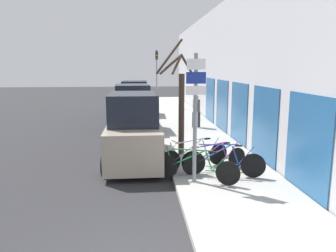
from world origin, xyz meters
The scene contains 14 objects.
ground_plane centered at (0.00, 11.20, 0.00)m, with size 80.00×80.00×0.00m, color #28282B.
sidewalk_curb centered at (2.60, 14.00, 0.07)m, with size 3.20×32.00×0.15m.
building_facade centered at (4.35, 13.90, 3.21)m, with size 0.23×32.00×6.50m.
signpost centered at (1.55, 4.16, 2.11)m, with size 0.55×0.13×3.53m.
bicycle_0 centered at (1.61, 4.19, 0.55)m, with size 2.21×1.16×0.93m.
bicycle_1 centered at (2.46, 4.56, 0.57)m, with size 2.37×0.74×0.98m.
bicycle_2 centered at (2.35, 5.06, 0.53)m, with size 2.15×0.90×0.88m.
bicycle_3 centered at (1.77, 5.31, 0.56)m, with size 2.30×1.11×0.97m.
parked_car_0 centered at (-0.15, 6.70, 1.09)m, with size 2.00×4.48×2.44m.
parked_car_1 centered at (-0.31, 12.39, 1.09)m, with size 2.28×4.22×2.43m.
parked_car_2 centered at (-0.22, 17.66, 1.07)m, with size 2.13×4.50×2.39m.
pedestrian_near centered at (3.05, 12.41, 1.13)m, with size 0.44×0.38×1.70m.
street_tree centered at (1.51, 7.07, 1.98)m, with size 1.47×1.17×4.13m.
traffic_light centered at (1.48, 21.84, 3.03)m, with size 0.20×0.30×4.50m.
Camera 1 is at (0.04, -4.50, 3.33)m, focal length 35.00 mm.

